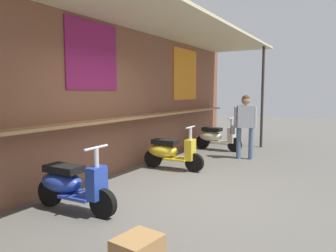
% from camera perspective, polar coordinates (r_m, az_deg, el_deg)
% --- Properties ---
extents(ground_plane, '(35.32, 35.32, 0.00)m').
position_cam_1_polar(ground_plane, '(5.43, 2.78, -12.10)').
color(ground_plane, '#56544F').
extents(market_stall_facade, '(12.61, 2.20, 3.28)m').
position_cam_1_polar(market_stall_facade, '(6.24, -12.87, 6.97)').
color(market_stall_facade, brown).
rests_on(market_stall_facade, ground_plane).
extents(scooter_blue, '(0.46, 1.40, 0.97)m').
position_cam_1_polar(scooter_blue, '(4.85, -16.86, -9.79)').
color(scooter_blue, '#233D9E').
rests_on(scooter_blue, ground_plane).
extents(scooter_yellow, '(0.48, 1.40, 0.97)m').
position_cam_1_polar(scooter_yellow, '(7.06, 0.31, -4.56)').
color(scooter_yellow, gold).
rests_on(scooter_yellow, ground_plane).
extents(scooter_cream, '(0.46, 1.40, 0.97)m').
position_cam_1_polar(scooter_cream, '(9.48, 8.42, -1.89)').
color(scooter_cream, beige).
rests_on(scooter_cream, ground_plane).
extents(shopper_with_handbag, '(0.45, 0.63, 1.61)m').
position_cam_1_polar(shopper_with_handbag, '(8.30, 13.39, 0.94)').
color(shopper_with_handbag, slate).
rests_on(shopper_with_handbag, ground_plane).
extents(merchandise_crate, '(0.49, 0.41, 0.29)m').
position_cam_1_polar(merchandise_crate, '(3.37, -5.37, -21.23)').
color(merchandise_crate, olive).
rests_on(merchandise_crate, ground_plane).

